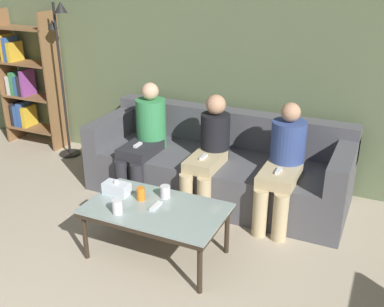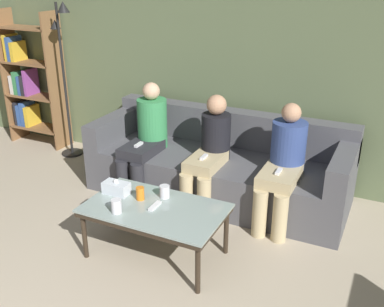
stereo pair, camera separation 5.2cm
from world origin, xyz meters
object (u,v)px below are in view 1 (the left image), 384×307
at_px(coffee_table, 156,212).
at_px(tissue_box, 117,188).
at_px(game_remote, 156,206).
at_px(standing_lamp, 62,65).
at_px(bookshelf, 26,84).
at_px(couch, 218,166).
at_px(cup_near_right, 165,192).
at_px(cup_far_center, 117,207).
at_px(seated_person_mid_left, 209,150).
at_px(seated_person_left_end, 145,136).
at_px(seated_person_mid_right, 283,162).
at_px(cup_near_left, 141,194).

bearing_deg(coffee_table, tissue_box, 171.27).
bearing_deg(game_remote, standing_lamp, 145.02).
bearing_deg(standing_lamp, bookshelf, 169.28).
height_order(coffee_table, game_remote, game_remote).
xyz_separation_m(coffee_table, bookshelf, (-2.76, 1.55, 0.39)).
distance_m(couch, cup_near_right, 1.07).
distance_m(couch, cup_far_center, 1.47).
bearing_deg(seated_person_mid_left, tissue_box, -115.86).
distance_m(coffee_table, seated_person_left_end, 1.22).
relative_size(seated_person_left_end, seated_person_mid_right, 1.03).
bearing_deg(cup_far_center, cup_near_right, 60.37).
relative_size(cup_near_right, seated_person_mid_right, 0.10).
distance_m(couch, seated_person_left_end, 0.81).
bearing_deg(standing_lamp, seated_person_mid_right, -8.48).
bearing_deg(bookshelf, game_remote, -29.30).
xyz_separation_m(cup_near_left, seated_person_mid_right, (0.93, 0.94, 0.08)).
bearing_deg(bookshelf, seated_person_left_end, -14.75).
xyz_separation_m(tissue_box, standing_lamp, (-1.61, 1.35, 0.63)).
xyz_separation_m(bookshelf, standing_lamp, (0.75, -0.14, 0.33)).
relative_size(game_remote, bookshelf, 0.09).
relative_size(cup_near_right, standing_lamp, 0.06).
relative_size(cup_near_left, cup_near_right, 1.04).
bearing_deg(bookshelf, cup_near_left, -29.91).
bearing_deg(standing_lamp, seated_person_left_end, -16.94).
distance_m(game_remote, seated_person_left_end, 1.21).
height_order(cup_far_center, tissue_box, tissue_box).
height_order(cup_near_left, tissue_box, tissue_box).
distance_m(cup_near_right, cup_far_center, 0.43).
distance_m(standing_lamp, seated_person_mid_left, 2.17).
bearing_deg(cup_near_right, couch, 87.25).
xyz_separation_m(couch, cup_near_right, (-0.05, -1.05, 0.20)).
height_order(coffee_table, seated_person_mid_right, seated_person_mid_right).
height_order(cup_near_right, standing_lamp, standing_lamp).
bearing_deg(cup_near_right, seated_person_mid_left, 86.42).
bearing_deg(cup_far_center, bookshelf, 145.43).
height_order(coffee_table, cup_near_left, cup_near_left).
bearing_deg(standing_lamp, coffee_table, -34.98).
relative_size(cup_near_left, tissue_box, 0.50).
relative_size(couch, cup_far_center, 23.26).
distance_m(coffee_table, cup_near_left, 0.20).
height_order(cup_near_right, seated_person_mid_right, seated_person_mid_right).
relative_size(cup_far_center, tissue_box, 0.51).
height_order(coffee_table, cup_near_right, cup_near_right).
xyz_separation_m(coffee_table, game_remote, (0.00, -0.00, 0.05)).
distance_m(tissue_box, standing_lamp, 2.19).
xyz_separation_m(cup_near_left, standing_lamp, (-1.84, 1.35, 0.63)).
xyz_separation_m(coffee_table, tissue_box, (-0.40, 0.06, 0.09)).
relative_size(standing_lamp, seated_person_mid_right, 1.68).
bearing_deg(coffee_table, seated_person_mid_left, 87.50).
relative_size(coffee_table, cup_near_left, 10.17).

